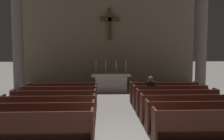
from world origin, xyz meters
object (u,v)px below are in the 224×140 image
Objects in this scene: pew_left_row_4 at (54,103)px; candlestick_inner_left at (106,70)px; pew_left_row_6 at (63,93)px; pew_right_row_3 at (186,108)px; candlestick_outer_right at (126,69)px; lone_worshipper at (150,91)px; column_right_second at (202,35)px; pew_right_row_5 at (170,96)px; altar at (111,82)px; candlestick_inner_right at (116,69)px; pew_right_row_2 at (197,116)px; pew_left_row_3 at (49,109)px; pew_left_row_1 at (32,129)px; pew_left_row_2 at (42,118)px; candlestick_outer_left at (96,70)px; lectern at (135,85)px; column_left_second at (18,35)px; pew_right_row_6 at (164,92)px; pew_right_row_4 at (177,101)px; pew_right_row_1 at (212,126)px; pew_left_row_5 at (59,97)px.

candlestick_inner_left is at bearing 68.42° from pew_left_row_4.
pew_right_row_3 is at bearing -33.44° from pew_left_row_6.
candlestick_outer_right reaches higher than pew_left_row_4.
candlestick_inner_left reaches higher than lone_worshipper.
column_right_second is 5.78m from lone_worshipper.
altar is at bearing 119.69° from pew_right_row_5.
pew_left_row_6 is 3.90× the size of candlestick_inner_left.
candlestick_inner_right reaches higher than pew_left_row_4.
lone_worshipper is (-0.81, 3.04, 0.22)m from pew_right_row_2.
pew_left_row_4 is (0.00, 1.00, 0.00)m from pew_left_row_3.
pew_left_row_2 is at bearing 90.00° from pew_left_row_1.
candlestick_outer_left is 1.15m from candlestick_inner_right.
column_left_second is at bearing 170.91° from lectern.
lectern is at bearing 120.66° from pew_right_row_6.
lone_worshipper reaches higher than pew_right_row_6.
candlestick_outer_right is (1.70, 0.00, 0.00)m from candlestick_outer_left.
pew_right_row_4 is (4.54, -2.00, 0.00)m from pew_left_row_6.
candlestick_inner_left reaches higher than pew_left_row_3.
pew_right_row_3 is 1.00m from pew_right_row_4.
candlestick_inner_right is (-1.97, 6.98, 0.79)m from pew_right_row_2.
altar is at bearing 69.21° from pew_left_row_3.
lectern is (-1.06, 1.78, 0.07)m from pew_right_row_6.
pew_left_row_5 is at bearing 138.64° from pew_right_row_1.
candlestick_outer_left and candlestick_inner_left have the same top height.
pew_left_row_2 is at bearing -67.56° from column_left_second.
pew_left_row_4 is at bearing -156.24° from pew_right_row_6.
altar reaches higher than pew_right_row_4.
pew_right_row_4 is 1.00× the size of pew_right_row_6.
pew_left_row_3 is at bearing -90.00° from pew_left_row_4.
pew_left_row_3 and pew_right_row_3 have the same top height.
pew_left_row_3 and pew_right_row_1 have the same top height.
pew_right_row_1 is 4.12m from lone_worshipper.
pew_left_row_6 is 4.02m from candlestick_inner_right.
pew_right_row_2 is at bearing -112.44° from column_right_second.
candlestick_inner_right reaches higher than pew_right_row_6.
lone_worshipper is at bearing 0.58° from pew_left_row_5.
pew_left_row_1 is 2.00m from pew_left_row_3.
pew_right_row_1 is (4.54, -1.00, 0.00)m from pew_left_row_2.
candlestick_outer_left is 1.70m from candlestick_outer_right.
lone_worshipper is (-3.62, -3.75, -2.50)m from column_right_second.
candlestick_inner_left is at bearing 113.25° from pew_right_row_3.
pew_left_row_5 is 1.00× the size of pew_right_row_3.
pew_left_row_1 is 5.44m from pew_right_row_4.
pew_left_row_5 is at bearing 156.24° from pew_right_row_3.
column_right_second reaches higher than pew_right_row_3.
candlestick_outer_right reaches higher than pew_right_row_4.
column_right_second is at bearing 67.56° from pew_right_row_2.
pew_left_row_3 is 3.90× the size of candlestick_inner_right.
pew_right_row_4 is 1.00× the size of pew_right_row_5.
pew_right_row_1 is 1.00× the size of pew_right_row_2.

